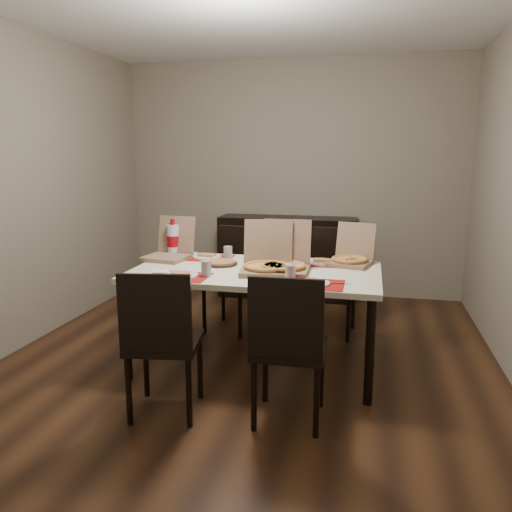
# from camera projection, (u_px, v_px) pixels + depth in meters

# --- Properties ---
(ground) EXTENTS (3.80, 4.00, 0.02)m
(ground) POSITION_uv_depth(u_px,v_px,m) (250.00, 358.00, 3.96)
(ground) COLOR #432614
(ground) RESTS_ON ground
(room_walls) EXTENTS (3.84, 4.02, 2.62)m
(room_walls) POSITION_uv_depth(u_px,v_px,m) (262.00, 135.00, 4.02)
(room_walls) COLOR gray
(room_walls) RESTS_ON ground
(sideboard) EXTENTS (1.50, 0.40, 0.90)m
(sideboard) POSITION_uv_depth(u_px,v_px,m) (287.00, 257.00, 5.57)
(sideboard) COLOR black
(sideboard) RESTS_ON ground
(dining_table) EXTENTS (1.80, 1.00, 0.75)m
(dining_table) POSITION_uv_depth(u_px,v_px,m) (256.00, 278.00, 3.69)
(dining_table) COLOR #ECE6C6
(dining_table) RESTS_ON ground
(chair_near_left) EXTENTS (0.48, 0.48, 0.93)m
(chair_near_left) POSITION_uv_depth(u_px,v_px,m) (161.00, 338.00, 2.97)
(chair_near_left) COLOR black
(chair_near_left) RESTS_ON ground
(chair_near_right) EXTENTS (0.43, 0.43, 0.93)m
(chair_near_right) POSITION_uv_depth(u_px,v_px,m) (288.00, 343.00, 2.88)
(chair_near_right) COLOR black
(chair_near_right) RESTS_ON ground
(chair_far_left) EXTENTS (0.50, 0.50, 0.93)m
(chair_far_left) POSITION_uv_depth(u_px,v_px,m) (235.00, 273.00, 4.56)
(chair_far_left) COLOR black
(chair_far_left) RESTS_ON ground
(chair_far_right) EXTENTS (0.45, 0.45, 0.93)m
(chair_far_right) POSITION_uv_depth(u_px,v_px,m) (333.00, 276.00, 4.47)
(chair_far_right) COLOR black
(chair_far_right) RESTS_ON ground
(setting_near_left) EXTENTS (0.44, 0.30, 0.11)m
(setting_near_left) POSITION_uv_depth(u_px,v_px,m) (184.00, 273.00, 3.46)
(setting_near_left) COLOR #AA0F0B
(setting_near_left) RESTS_ON dining_table
(setting_near_right) EXTENTS (0.44, 0.30, 0.11)m
(setting_near_right) POSITION_uv_depth(u_px,v_px,m) (306.00, 280.00, 3.27)
(setting_near_right) COLOR #AA0F0B
(setting_near_right) RESTS_ON dining_table
(setting_far_left) EXTENTS (0.48, 0.30, 0.11)m
(setting_far_left) POSITION_uv_depth(u_px,v_px,m) (210.00, 256.00, 4.06)
(setting_far_left) COLOR #AA0F0B
(setting_far_left) RESTS_ON dining_table
(setting_far_right) EXTENTS (0.49, 0.30, 0.11)m
(setting_far_right) POSITION_uv_depth(u_px,v_px,m) (316.00, 260.00, 3.88)
(setting_far_right) COLOR #AA0F0B
(setting_far_right) RESTS_ON dining_table
(napkin_loose) EXTENTS (0.15, 0.15, 0.02)m
(napkin_loose) POSITION_uv_depth(u_px,v_px,m) (270.00, 268.00, 3.66)
(napkin_loose) COLOR white
(napkin_loose) RESTS_ON dining_table
(pizza_box_center) EXTENTS (0.40, 0.44, 0.36)m
(pizza_box_center) POSITION_uv_depth(u_px,v_px,m) (267.00, 264.00, 3.58)
(pizza_box_center) COLOR #82634B
(pizza_box_center) RESTS_ON dining_table
(pizza_box_right) EXTENTS (0.38, 0.40, 0.31)m
(pizza_box_right) POSITION_uv_depth(u_px,v_px,m) (351.00, 258.00, 3.83)
(pizza_box_right) COLOR #82634B
(pizza_box_right) RESTS_ON dining_table
(pizza_box_left) EXTENTS (0.37, 0.40, 0.33)m
(pizza_box_left) POSITION_uv_depth(u_px,v_px,m) (170.00, 251.00, 4.04)
(pizza_box_left) COLOR #82634B
(pizza_box_left) RESTS_ON dining_table
(pizza_box_extra) EXTENTS (0.37, 0.41, 0.36)m
(pizza_box_extra) POSITION_uv_depth(u_px,v_px,m) (284.00, 264.00, 3.59)
(pizza_box_extra) COLOR #82634B
(pizza_box_extra) RESTS_ON dining_table
(faina_plate) EXTENTS (0.25, 0.25, 0.03)m
(faina_plate) POSITION_uv_depth(u_px,v_px,m) (221.00, 263.00, 3.82)
(faina_plate) COLOR black
(faina_plate) RESTS_ON dining_table
(dip_bowl) EXTENTS (0.15, 0.15, 0.03)m
(dip_bowl) POSITION_uv_depth(u_px,v_px,m) (277.00, 263.00, 3.80)
(dip_bowl) COLOR white
(dip_bowl) RESTS_ON dining_table
(soda_bottle) EXTENTS (0.10, 0.10, 0.31)m
(soda_bottle) POSITION_uv_depth(u_px,v_px,m) (173.00, 240.00, 4.14)
(soda_bottle) COLOR silver
(soda_bottle) RESTS_ON dining_table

